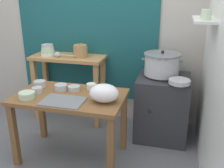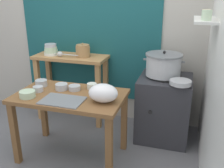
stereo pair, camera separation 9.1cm
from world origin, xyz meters
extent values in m
plane|color=slate|center=(0.00, 0.00, 0.00)|extent=(9.00, 9.00, 0.00)
cube|color=#B2ADA3|center=(0.10, 1.10, 1.30)|extent=(4.40, 0.10, 2.60)
cube|color=#195156|center=(-0.15, 1.04, 1.35)|extent=(1.90, 0.02, 2.10)
cube|color=white|center=(1.40, 0.20, 1.30)|extent=(0.10, 3.20, 2.60)
cube|color=silver|center=(1.25, 0.40, 1.45)|extent=(0.20, 0.56, 0.02)
cylinder|color=#B7D1AD|center=(1.25, 0.26, 1.51)|extent=(0.09, 0.09, 0.09)
cylinder|color=tan|center=(1.25, 0.41, 1.50)|extent=(0.07, 0.07, 0.08)
cube|color=brown|center=(0.03, 0.01, 0.70)|extent=(1.10, 0.66, 0.04)
cube|color=brown|center=(-0.47, -0.27, 0.34)|extent=(0.06, 0.06, 0.68)
cube|color=brown|center=(0.53, -0.27, 0.34)|extent=(0.06, 0.06, 0.68)
cube|color=brown|center=(-0.47, 0.29, 0.34)|extent=(0.06, 0.06, 0.68)
cube|color=brown|center=(0.53, 0.29, 0.34)|extent=(0.06, 0.06, 0.68)
cube|color=#B27F4C|center=(-0.34, 0.83, 0.88)|extent=(0.96, 0.40, 0.04)
cube|color=#B27F4C|center=(-0.77, 0.68, 0.43)|extent=(0.06, 0.06, 0.86)
cube|color=#B27F4C|center=(0.09, 0.68, 0.43)|extent=(0.06, 0.06, 0.86)
cube|color=#B27F4C|center=(-0.77, 0.98, 0.43)|extent=(0.06, 0.06, 0.86)
cube|color=#B27F4C|center=(0.09, 0.98, 0.43)|extent=(0.06, 0.06, 0.86)
cube|color=#2D2D33|center=(0.91, 0.70, 0.38)|extent=(0.60, 0.60, 0.76)
cylinder|color=black|center=(0.91, 0.70, 0.77)|extent=(0.36, 0.36, 0.02)
cylinder|color=black|center=(0.79, 0.40, 0.45)|extent=(0.04, 0.02, 0.04)
cylinder|color=#B7BABF|center=(0.87, 0.72, 0.90)|extent=(0.39, 0.39, 0.23)
cylinder|color=slate|center=(0.87, 0.72, 1.02)|extent=(0.42, 0.42, 0.02)
sphere|color=black|center=(0.87, 0.72, 1.05)|extent=(0.04, 0.04, 0.04)
cube|color=slate|center=(0.66, 0.72, 0.95)|extent=(0.04, 0.02, 0.02)
cube|color=slate|center=(1.09, 0.72, 0.95)|extent=(0.04, 0.02, 0.02)
cylinder|color=#A37A4C|center=(-0.16, 0.83, 0.97)|extent=(0.18, 0.18, 0.14)
cylinder|color=#A37A4C|center=(-0.16, 0.83, 1.05)|extent=(0.17, 0.17, 0.02)
sphere|color=#A37A4C|center=(-0.16, 0.83, 1.07)|extent=(0.02, 0.02, 0.02)
cylinder|color=silver|center=(-0.60, 0.80, 0.92)|extent=(0.18, 0.18, 0.04)
cylinder|color=#B7D1AD|center=(-0.60, 0.80, 0.95)|extent=(0.17, 0.17, 0.04)
cylinder|color=#B7D1AD|center=(-0.60, 0.80, 0.99)|extent=(0.16, 0.16, 0.04)
cylinder|color=#B7BABF|center=(-0.60, 0.80, 1.03)|extent=(0.15, 0.15, 0.04)
sphere|color=#B7BABF|center=(-0.44, 0.75, 0.94)|extent=(0.07, 0.07, 0.07)
cylinder|color=#B7BABF|center=(-0.30, 0.74, 0.94)|extent=(0.22, 0.02, 0.01)
cube|color=slate|center=(0.03, -0.16, 0.72)|extent=(0.40, 0.28, 0.01)
ellipsoid|color=white|center=(0.41, -0.06, 0.81)|extent=(0.28, 0.22, 0.18)
cylinder|color=#B7BABF|center=(1.08, 0.46, 0.80)|extent=(0.23, 0.23, 0.05)
cylinder|color=#B7BABF|center=(-0.32, -0.01, 0.75)|extent=(0.10, 0.10, 0.06)
cylinder|color=brown|center=(-0.32, -0.01, 0.77)|extent=(0.09, 0.09, 0.01)
cylinder|color=#B7BABF|center=(-0.11, 0.11, 0.75)|extent=(0.13, 0.13, 0.06)
cylinder|color=brown|center=(-0.11, 0.11, 0.78)|extent=(0.11, 0.11, 0.01)
cylinder|color=beige|center=(0.30, 0.14, 0.75)|extent=(0.14, 0.14, 0.06)
cylinder|color=#337238|center=(0.30, 0.14, 0.77)|extent=(0.12, 0.12, 0.01)
cylinder|color=silver|center=(0.19, 0.22, 0.75)|extent=(0.10, 0.10, 0.06)
cylinder|color=maroon|center=(0.19, 0.22, 0.78)|extent=(0.09, 0.09, 0.01)
cylinder|color=#B7BABF|center=(0.02, 0.14, 0.75)|extent=(0.12, 0.12, 0.05)
cylinder|color=maroon|center=(0.02, 0.14, 0.77)|extent=(0.11, 0.11, 0.01)
cylinder|color=#B7D1AD|center=(-0.34, -0.17, 0.75)|extent=(0.15, 0.15, 0.06)
cylinder|color=brown|center=(-0.34, -0.17, 0.78)|extent=(0.13, 0.13, 0.01)
cylinder|color=#B7BABF|center=(-0.37, 0.14, 0.75)|extent=(0.13, 0.13, 0.07)
cylinder|color=beige|center=(-0.37, 0.14, 0.78)|extent=(0.11, 0.11, 0.01)
camera|label=1|loc=(1.04, -2.20, 1.72)|focal=41.58mm
camera|label=2|loc=(1.12, -2.18, 1.72)|focal=41.58mm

